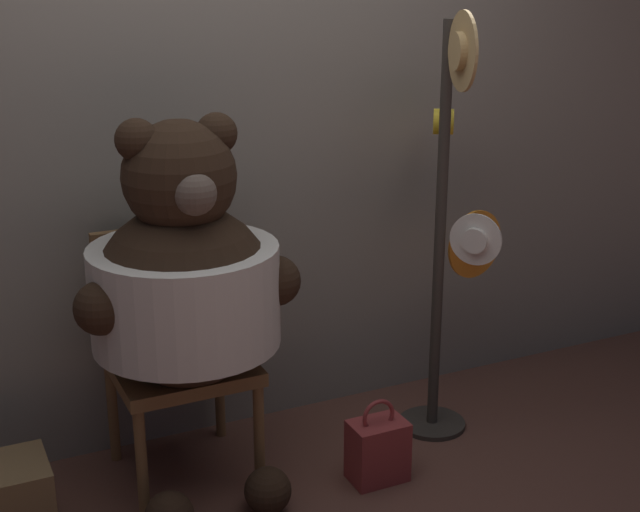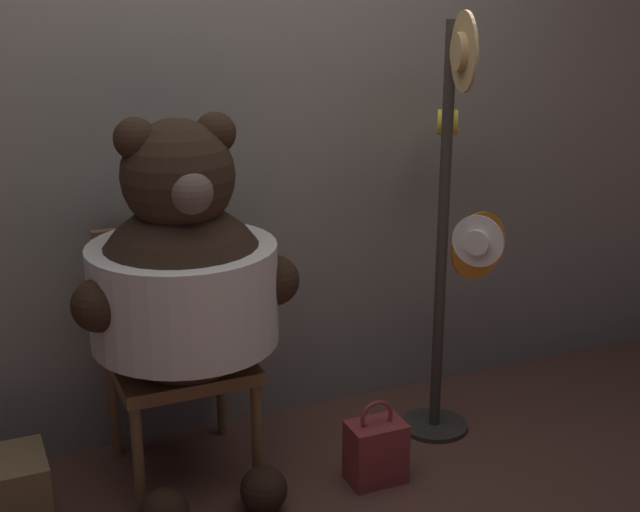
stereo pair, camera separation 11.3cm
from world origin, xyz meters
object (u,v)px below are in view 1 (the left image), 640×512
(chair, at_px, (174,343))
(hat_display_rack, at_px, (453,221))
(teddy_bear, at_px, (185,284))
(handbag_on_ground, at_px, (378,450))

(chair, xyz_separation_m, hat_display_rack, (1.10, -0.18, 0.39))
(chair, height_order, teddy_bear, teddy_bear)
(chair, distance_m, handbag_on_ground, 0.86)
(handbag_on_ground, bearing_deg, hat_display_rack, 28.40)
(chair, distance_m, hat_display_rack, 1.18)
(hat_display_rack, xyz_separation_m, handbag_on_ground, (-0.46, -0.25, -0.77))
(chair, height_order, handbag_on_ground, chair)
(chair, bearing_deg, teddy_bear, -86.86)
(chair, bearing_deg, handbag_on_ground, -33.77)
(teddy_bear, xyz_separation_m, handbag_on_ground, (0.63, -0.27, -0.67))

